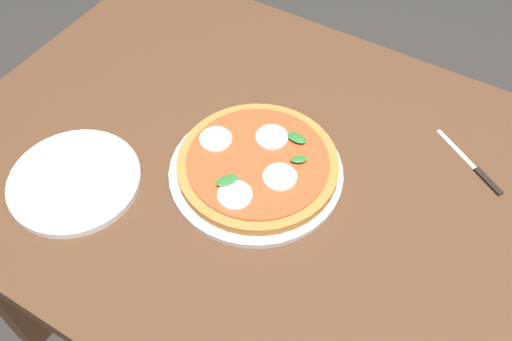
{
  "coord_description": "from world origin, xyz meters",
  "views": [
    {
      "loc": [
        -0.22,
        0.57,
        1.53
      ],
      "look_at": [
        0.11,
        0.02,
        0.72
      ],
      "focal_mm": 39.52,
      "sensor_mm": 36.0,
      "label": 1
    }
  ],
  "objects": [
    {
      "name": "dining_table",
      "position": [
        0.0,
        0.0,
        0.61
      ],
      "size": [
        1.41,
        0.87,
        0.71
      ],
      "color": "#4C301E",
      "rests_on": "ground_plane"
    },
    {
      "name": "pizza",
      "position": [
        0.11,
        0.02,
        0.73
      ],
      "size": [
        0.3,
        0.3,
        0.03
      ],
      "color": "#B27033",
      "rests_on": "serving_tray"
    },
    {
      "name": "ground_plane",
      "position": [
        0.0,
        0.0,
        0.0
      ],
      "size": [
        6.0,
        6.0,
        0.0
      ],
      "primitive_type": "plane",
      "color": "#2D2B28"
    },
    {
      "name": "plate_white",
      "position": [
        0.38,
        0.21,
        0.72
      ],
      "size": [
        0.24,
        0.24,
        0.01
      ],
      "primitive_type": "cylinder",
      "color": "white",
      "rests_on": "dining_table"
    },
    {
      "name": "serving_tray",
      "position": [
        0.11,
        0.02,
        0.72
      ],
      "size": [
        0.32,
        0.32,
        0.01
      ],
      "primitive_type": "cylinder",
      "color": "silver",
      "rests_on": "dining_table"
    },
    {
      "name": "knife",
      "position": [
        -0.24,
        -0.2,
        0.71
      ],
      "size": [
        0.15,
        0.1,
        0.01
      ],
      "color": "black",
      "rests_on": "dining_table"
    }
  ]
}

